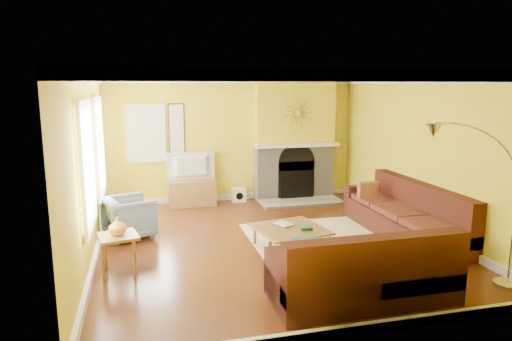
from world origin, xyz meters
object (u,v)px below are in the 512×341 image
object	(u,v)px
coffee_table	(290,240)
arc_lamp	(477,210)
sectional_sofa	(352,224)
side_table	(119,254)
armchair	(129,217)
media_console	(192,193)

from	to	relation	value
coffee_table	arc_lamp	xyz separation A→B (m)	(1.75, -1.87, 0.86)
sectional_sofa	coffee_table	bearing A→B (deg)	164.23
coffee_table	arc_lamp	distance (m)	2.71
sectional_sofa	coffee_table	distance (m)	0.97
sectional_sofa	coffee_table	world-z (taller)	sectional_sofa
sectional_sofa	side_table	distance (m)	3.44
armchair	side_table	bearing A→B (deg)	157.86
side_table	armchair	bearing A→B (deg)	86.01
coffee_table	media_console	xyz separation A→B (m)	(-1.16, 3.19, 0.08)
media_console	arc_lamp	bearing A→B (deg)	-60.13
side_table	arc_lamp	bearing A→B (deg)	-21.28
coffee_table	arc_lamp	size ratio (longest dim) A/B	0.47
arc_lamp	armchair	bearing A→B (deg)	142.50
arc_lamp	coffee_table	bearing A→B (deg)	133.06
sectional_sofa	media_console	bearing A→B (deg)	120.90
side_table	sectional_sofa	bearing A→B (deg)	-0.80
armchair	arc_lamp	size ratio (longest dim) A/B	0.37
media_console	side_table	xyz separation A→B (m)	(-1.37, -3.40, 0.00)
coffee_table	side_table	bearing A→B (deg)	-175.30
media_console	side_table	bearing A→B (deg)	-111.96
coffee_table	media_console	bearing A→B (deg)	109.94
sectional_sofa	side_table	xyz separation A→B (m)	(-3.43, 0.05, -0.17)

